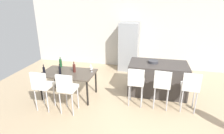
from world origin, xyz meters
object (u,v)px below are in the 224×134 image
(kitchen_island, at_px, (157,78))
(wine_glass_near, at_px, (91,65))
(bar_chair_middle, at_px, (162,83))
(dining_table, at_px, (69,74))
(fruit_bowl, at_px, (153,62))
(wine_bottle_far, at_px, (44,71))
(wine_glass_right, at_px, (92,68))
(wine_bottle_left, at_px, (74,68))
(bar_chair_right, at_px, (190,86))
(wine_bottle_middle, at_px, (60,70))
(refrigerator, at_px, (129,47))
(dining_chair_far, at_px, (67,87))
(dining_chair_near, at_px, (42,85))
(bar_chair_left, at_px, (136,81))
(wine_bottle_corner, at_px, (61,63))

(kitchen_island, distance_m, wine_glass_near, 2.00)
(bar_chair_middle, height_order, dining_table, bar_chair_middle)
(bar_chair_middle, bearing_deg, fruit_bowl, 105.74)
(wine_bottle_far, distance_m, wine_glass_right, 1.27)
(kitchen_island, xyz_separation_m, wine_bottle_left, (-2.29, -0.72, 0.40))
(bar_chair_right, height_order, fruit_bowl, bar_chair_right)
(kitchen_island, xyz_separation_m, wine_glass_near, (-1.91, -0.43, 0.40))
(bar_chair_middle, distance_m, wine_glass_right, 1.94)
(bar_chair_middle, xyz_separation_m, wine_bottle_middle, (-2.70, -0.08, 0.15))
(wine_bottle_middle, relative_size, refrigerator, 0.16)
(bar_chair_middle, bearing_deg, dining_chair_far, -162.20)
(dining_chair_near, relative_size, wine_glass_right, 6.03)
(fruit_bowl, bearing_deg, dining_chair_near, -148.75)
(kitchen_island, height_order, fruit_bowl, fruit_bowl)
(dining_chair_near, bearing_deg, kitchen_island, 29.44)
(bar_chair_left, distance_m, dining_chair_far, 1.72)
(wine_glass_right, height_order, refrigerator, refrigerator)
(bar_chair_right, relative_size, dining_chair_far, 1.00)
(dining_table, bearing_deg, wine_bottle_left, 18.92)
(bar_chair_left, bearing_deg, fruit_bowl, 65.91)
(dining_chair_far, bearing_deg, dining_chair_near, -180.00)
(bar_chair_right, bearing_deg, dining_chair_far, -166.10)
(dining_chair_far, bearing_deg, kitchen_island, 36.49)
(bar_chair_middle, bearing_deg, wine_bottle_left, 176.65)
(dining_chair_near, bearing_deg, wine_bottle_corner, 93.31)
(kitchen_island, bearing_deg, wine_bottle_middle, -160.12)
(wine_glass_near, relative_size, refrigerator, 0.09)
(wine_glass_right, distance_m, refrigerator, 2.49)
(wine_bottle_far, distance_m, wine_bottle_left, 0.80)
(dining_table, xyz_separation_m, wine_bottle_middle, (-0.16, -0.17, 0.18))
(dining_table, height_order, fruit_bowl, fruit_bowl)
(kitchen_island, height_order, wine_bottle_far, wine_bottle_far)
(wine_glass_near, bearing_deg, bar_chair_right, -9.15)
(dining_chair_near, xyz_separation_m, wine_glass_near, (0.87, 1.14, 0.17))
(dining_chair_near, xyz_separation_m, wine_bottle_middle, (0.17, 0.63, 0.15))
(wine_bottle_far, height_order, wine_glass_right, wine_bottle_far)
(bar_chair_left, bearing_deg, dining_chair_far, -155.66)
(bar_chair_middle, xyz_separation_m, dining_chair_far, (-2.21, -0.71, 0.00))
(bar_chair_right, relative_size, wine_bottle_left, 3.45)
(dining_table, relative_size, wine_glass_right, 8.42)
(bar_chair_middle, height_order, wine_glass_near, bar_chair_middle)
(bar_chair_right, height_order, wine_bottle_middle, bar_chair_right)
(bar_chair_right, distance_m, wine_bottle_left, 3.05)
(dining_chair_far, height_order, wine_bottle_middle, dining_chair_far)
(wine_bottle_left, relative_size, fruit_bowl, 1.05)
(wine_bottle_left, xyz_separation_m, wine_glass_near, (0.38, 0.29, 0.01))
(dining_chair_near, height_order, dining_chair_far, same)
(dining_chair_near, height_order, wine_bottle_left, dining_chair_near)
(wine_bottle_left, bearing_deg, dining_table, -161.08)
(wine_bottle_corner, xyz_separation_m, wine_bottle_middle, (0.24, -0.51, -0.02))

